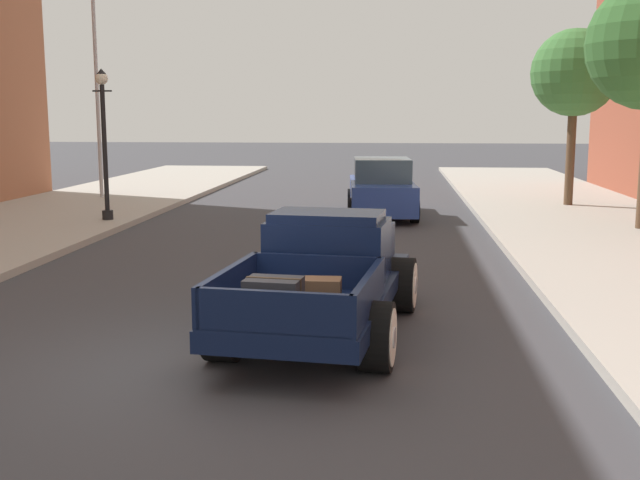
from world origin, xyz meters
The scene contains 6 objects.
ground_plane centered at (0.00, 0.00, 0.00)m, with size 140.00×140.00×0.00m, color #3D3D42.
hotrod_truck_navy centered at (1.32, 1.72, 0.75)m, with size 2.55×5.07×1.58m.
car_background_blue centered at (1.85, 13.32, 0.77)m, with size 2.09×4.41×1.65m.
street_lamp_far centered at (-5.21, 10.91, 2.39)m, with size 0.50×0.32×3.85m.
flagpole centered at (-7.22, 16.27, 5.77)m, with size 1.74×0.16×9.16m.
street_tree_third centered at (7.46, 15.48, 4.04)m, with size 2.57×2.57×5.20m.
Camera 1 is at (2.20, -8.28, 2.85)m, focal length 43.14 mm.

